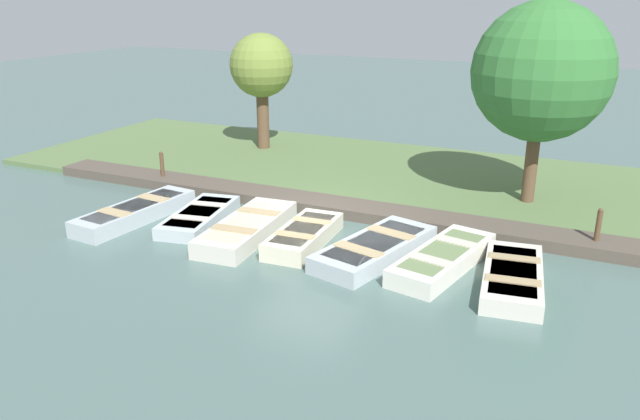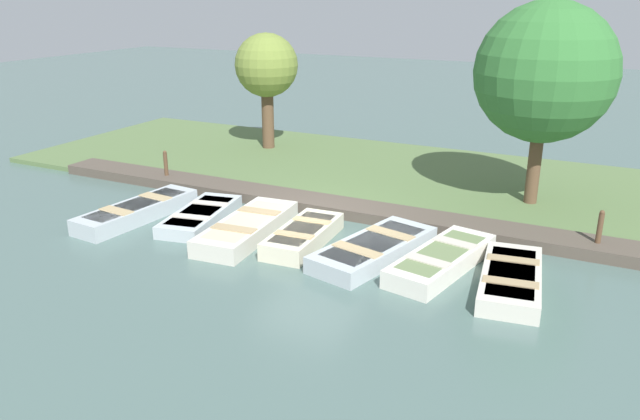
{
  "view_description": "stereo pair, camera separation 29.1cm",
  "coord_description": "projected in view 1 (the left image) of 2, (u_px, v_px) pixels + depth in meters",
  "views": [
    {
      "loc": [
        12.92,
        6.45,
        5.54
      ],
      "look_at": [
        0.35,
        0.54,
        0.65
      ],
      "focal_mm": 35.0,
      "sensor_mm": 36.0,
      "label": 1
    },
    {
      "loc": [
        12.79,
        6.71,
        5.54
      ],
      "look_at": [
        0.35,
        0.54,
        0.65
      ],
      "focal_mm": 35.0,
      "sensor_mm": 36.0,
      "label": 2
    }
  ],
  "objects": [
    {
      "name": "ground_plane",
      "position": [
        306.0,
        227.0,
        15.46
      ],
      "size": [
        80.0,
        80.0,
        0.0
      ],
      "primitive_type": "plane",
      "color": "#4C6660"
    },
    {
      "name": "shore_bank",
      "position": [
        377.0,
        174.0,
        19.7
      ],
      "size": [
        8.0,
        24.0,
        0.15
      ],
      "color": "#567042",
      "rests_on": "ground_plane"
    },
    {
      "name": "dock_walkway",
      "position": [
        329.0,
        206.0,
        16.58
      ],
      "size": [
        1.05,
        18.12,
        0.28
      ],
      "color": "#51473D",
      "rests_on": "ground_plane"
    },
    {
      "name": "rowboat_0",
      "position": [
        135.0,
        212.0,
        15.88
      ],
      "size": [
        3.52,
        1.3,
        0.43
      ],
      "rotation": [
        0.0,
        0.0,
        -0.09
      ],
      "color": "#B2BCC1",
      "rests_on": "ground_plane"
    },
    {
      "name": "rowboat_1",
      "position": [
        199.0,
        216.0,
        15.73
      ],
      "size": [
        2.98,
        1.59,
        0.33
      ],
      "rotation": [
        0.0,
        0.0,
        0.19
      ],
      "color": "#B2BCC1",
      "rests_on": "ground_plane"
    },
    {
      "name": "rowboat_2",
      "position": [
        247.0,
        228.0,
        14.82
      ],
      "size": [
        3.47,
        1.43,
        0.43
      ],
      "rotation": [
        0.0,
        0.0,
        0.08
      ],
      "color": "beige",
      "rests_on": "ground_plane"
    },
    {
      "name": "rowboat_3",
      "position": [
        304.0,
        235.0,
        14.39
      ],
      "size": [
        2.67,
        1.15,
        0.42
      ],
      "rotation": [
        0.0,
        0.0,
        0.06
      ],
      "color": "beige",
      "rests_on": "ground_plane"
    },
    {
      "name": "rowboat_4",
      "position": [
        375.0,
        248.0,
        13.69
      ],
      "size": [
        3.49,
        2.0,
        0.4
      ],
      "rotation": [
        0.0,
        0.0,
        -0.24
      ],
      "color": "#B2BCC1",
      "rests_on": "ground_plane"
    },
    {
      "name": "rowboat_5",
      "position": [
        443.0,
        259.0,
        13.15
      ],
      "size": [
        3.33,
        1.65,
        0.41
      ],
      "rotation": [
        0.0,
        0.0,
        -0.2
      ],
      "color": "silver",
      "rests_on": "ground_plane"
    },
    {
      "name": "rowboat_6",
      "position": [
        513.0,
        277.0,
        12.35
      ],
      "size": [
        3.03,
        1.49,
        0.38
      ],
      "rotation": [
        0.0,
        0.0,
        0.13
      ],
      "color": "beige",
      "rests_on": "ground_plane"
    },
    {
      "name": "mooring_post_near",
      "position": [
        162.0,
        168.0,
        18.65
      ],
      "size": [
        0.12,
        0.12,
        1.04
      ],
      "color": "brown",
      "rests_on": "ground_plane"
    },
    {
      "name": "mooring_post_far",
      "position": [
        598.0,
        230.0,
        13.82
      ],
      "size": [
        0.12,
        0.12,
        1.04
      ],
      "color": "brown",
      "rests_on": "ground_plane"
    },
    {
      "name": "park_tree_far_left",
      "position": [
        261.0,
        67.0,
        21.74
      ],
      "size": [
        2.21,
        2.21,
        4.2
      ],
      "color": "brown",
      "rests_on": "ground_plane"
    },
    {
      "name": "park_tree_left",
      "position": [
        542.0,
        72.0,
        15.8
      ],
      "size": [
        3.55,
        3.55,
        5.38
      ],
      "color": "brown",
      "rests_on": "ground_plane"
    }
  ]
}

